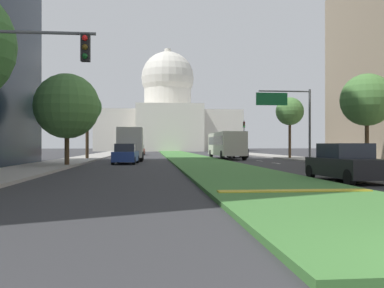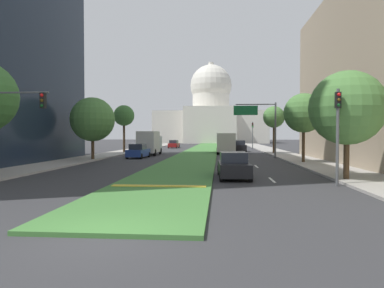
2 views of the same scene
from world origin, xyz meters
name	(u,v)px [view 1 (image 1 of 2)]	position (x,y,z in m)	size (l,w,h in m)	color
ground_plane	(183,156)	(0.00, 55.31, 0.00)	(260.00, 260.00, 0.00)	#333335
grass_median	(186,157)	(0.00, 49.78, 0.07)	(5.33, 99.56, 0.14)	#427A38
median_curb_nose	(295,191)	(0.00, 8.35, 0.16)	(4.80, 0.50, 0.04)	gold
lane_dashes_right	(281,164)	(6.25, 29.83, 0.00)	(0.16, 37.79, 0.01)	silver
sidewalk_left	(85,158)	(-11.84, 44.25, 0.07)	(4.00, 99.56, 0.15)	#9E9991
sidewalk_right	(290,158)	(11.84, 44.25, 0.07)	(4.00, 99.56, 0.15)	#9E9991
capitol_building	(168,117)	(0.00, 109.88, 9.08)	(37.01, 26.64, 27.67)	silver
traffic_light_near_left	(18,73)	(-8.49, 9.09, 3.80)	(3.34, 0.35, 5.20)	#515456
traffic_light_far_right	(244,133)	(9.34, 57.64, 3.31)	(0.28, 0.35, 5.20)	#515456
overhead_guide_sign	(291,110)	(7.79, 31.86, 4.61)	(4.95, 0.20, 6.50)	#515456
street_tree_left_mid	(67,106)	(-10.51, 27.05, 4.39)	(4.72, 4.72, 6.75)	#4C3823
street_tree_right_mid	(367,100)	(11.05, 24.78, 4.81)	(3.77, 3.77, 6.71)	#4C3823
street_tree_left_far	(87,108)	(-11.27, 41.86, 5.58)	(3.10, 3.10, 7.19)	#4C3823
street_tree_right_far	(290,112)	(10.75, 40.92, 5.24)	(3.07, 3.07, 6.81)	#4C3823
sedan_lead_stopped	(346,163)	(3.95, 13.16, 0.78)	(2.08, 4.58, 1.64)	black
sedan_midblock	(126,154)	(-6.52, 31.06, 0.79)	(2.10, 4.38, 1.68)	navy
sedan_distant	(237,151)	(6.34, 48.09, 0.85)	(2.05, 4.32, 1.83)	black
sedan_far_horizon	(139,150)	(-6.40, 61.82, 0.77)	(1.98, 4.42, 1.64)	maroon
box_truck_delivery	(131,144)	(-6.41, 37.19, 1.68)	(2.40, 6.40, 3.20)	#BCBCC1
city_bus	(226,143)	(3.96, 42.68, 1.77)	(2.62, 11.00, 2.95)	beige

